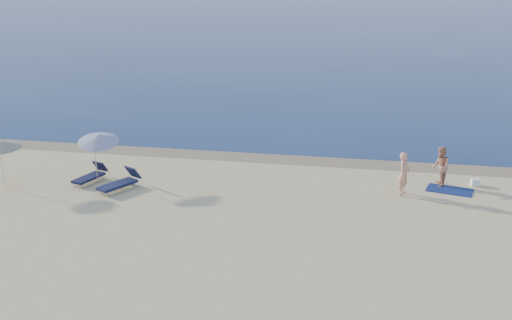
{
  "coord_description": "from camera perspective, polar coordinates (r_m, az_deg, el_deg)",
  "views": [
    {
      "loc": [
        1.42,
        -8.05,
        8.99
      ],
      "look_at": [
        -3.06,
        16.0,
        1.0
      ],
      "focal_mm": 45.0,
      "sensor_mm": 36.0,
      "label": 1
    }
  ],
  "objects": [
    {
      "name": "lounger_left",
      "position": [
        27.02,
        -14.49,
        -1.35
      ],
      "size": [
        1.02,
        1.73,
        0.73
      ],
      "rotation": [
        0.0,
        0.0,
        -0.31
      ],
      "color": "#141839",
      "rests_on": "ground"
    },
    {
      "name": "person_left",
      "position": [
        25.26,
        13.01,
        -1.2
      ],
      "size": [
        0.58,
        0.72,
        1.7
      ],
      "primitive_type": "imported",
      "rotation": [
        0.0,
        0.0,
        1.24
      ],
      "color": "tan",
      "rests_on": "ground"
    },
    {
      "name": "lounger_right",
      "position": [
        25.87,
        -11.99,
        -1.97
      ],
      "size": [
        1.41,
        1.89,
        0.81
      ],
      "rotation": [
        0.0,
        0.0,
        -0.51
      ],
      "color": "#161D3E",
      "rests_on": "ground"
    },
    {
      "name": "sea",
      "position": [
        108.44,
        10.02,
        13.07
      ],
      "size": [
        240.0,
        160.0,
        0.01
      ],
      "primitive_type": "cube",
      "color": "#0C214B",
      "rests_on": "ground"
    },
    {
      "name": "person_right",
      "position": [
        26.57,
        16.08,
        -0.57
      ],
      "size": [
        0.67,
        0.83,
        1.63
      ],
      "primitive_type": "imported",
      "rotation": [
        0.0,
        0.0,
        -1.5
      ],
      "color": "tan",
      "rests_on": "ground"
    },
    {
      "name": "umbrella_far",
      "position": [
        27.02,
        -21.69,
        1.29
      ],
      "size": [
        1.53,
        1.55,
        2.03
      ],
      "rotation": [
        0.0,
        0.0,
        -0.01
      ],
      "color": "silver",
      "rests_on": "ground"
    },
    {
      "name": "wet_sand_strip",
      "position": [
        28.92,
        7.21,
        -0.17
      ],
      "size": [
        240.0,
        1.6,
        0.0
      ],
      "primitive_type": "cube",
      "color": "#847254",
      "rests_on": "ground"
    },
    {
      "name": "beach_towel",
      "position": [
        26.44,
        16.84,
        -2.57
      ],
      "size": [
        1.93,
        1.36,
        0.03
      ],
      "primitive_type": "cube",
      "rotation": [
        0.0,
        0.0,
        -0.24
      ],
      "color": "#0F1C4F",
      "rests_on": "ground"
    },
    {
      "name": "umbrella_near",
      "position": [
        26.47,
        -13.85,
        1.87
      ],
      "size": [
        2.11,
        2.13,
        2.19
      ],
      "rotation": [
        0.0,
        0.0,
        0.34
      ],
      "color": "silver",
      "rests_on": "ground"
    },
    {
      "name": "white_bag",
      "position": [
        27.24,
        18.9,
        -1.89
      ],
      "size": [
        0.38,
        0.34,
        0.28
      ],
      "primitive_type": "cube",
      "rotation": [
        0.0,
        0.0,
        0.2
      ],
      "color": "white",
      "rests_on": "ground"
    }
  ]
}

